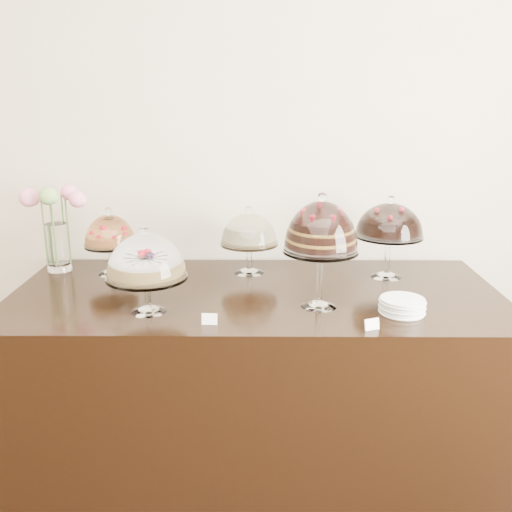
{
  "coord_description": "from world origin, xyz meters",
  "views": [
    {
      "loc": [
        0.32,
        0.01,
        1.77
      ],
      "look_at": [
        0.3,
        2.4,
        1.08
      ],
      "focal_mm": 40.0,
      "sensor_mm": 36.0,
      "label": 1
    }
  ],
  "objects_px": {
    "cake_stand_sugar_sponge": "(146,260)",
    "plate_stack": "(402,306)",
    "display_counter": "(256,380)",
    "cake_stand_cheesecake": "(249,232)",
    "cake_stand_fruit_tart": "(110,234)",
    "cake_stand_choco_layer": "(321,231)",
    "cake_stand_dark_choco": "(390,223)",
    "flower_vase": "(55,221)"
  },
  "relations": [
    {
      "from": "cake_stand_fruit_tart",
      "to": "flower_vase",
      "type": "height_order",
      "value": "flower_vase"
    },
    {
      "from": "display_counter",
      "to": "flower_vase",
      "type": "relative_size",
      "value": 4.97
    },
    {
      "from": "cake_stand_choco_layer",
      "to": "plate_stack",
      "type": "height_order",
      "value": "cake_stand_choco_layer"
    },
    {
      "from": "cake_stand_choco_layer",
      "to": "cake_stand_dark_choco",
      "type": "relative_size",
      "value": 1.21
    },
    {
      "from": "display_counter",
      "to": "cake_stand_sugar_sponge",
      "type": "bearing_deg",
      "value": -150.17
    },
    {
      "from": "cake_stand_dark_choco",
      "to": "flower_vase",
      "type": "distance_m",
      "value": 1.64
    },
    {
      "from": "cake_stand_dark_choco",
      "to": "cake_stand_fruit_tart",
      "type": "bearing_deg",
      "value": 178.18
    },
    {
      "from": "cake_stand_fruit_tart",
      "to": "cake_stand_dark_choco",
      "type": "bearing_deg",
      "value": -1.82
    },
    {
      "from": "display_counter",
      "to": "flower_vase",
      "type": "distance_m",
      "value": 1.26
    },
    {
      "from": "cake_stand_cheesecake",
      "to": "plate_stack",
      "type": "xyz_separation_m",
      "value": [
        0.63,
        -0.54,
        -0.18
      ]
    },
    {
      "from": "cake_stand_fruit_tart",
      "to": "cake_stand_sugar_sponge",
      "type": "bearing_deg",
      "value": -61.45
    },
    {
      "from": "display_counter",
      "to": "cake_stand_fruit_tart",
      "type": "height_order",
      "value": "cake_stand_fruit_tart"
    },
    {
      "from": "cake_stand_dark_choco",
      "to": "flower_vase",
      "type": "relative_size",
      "value": 0.9
    },
    {
      "from": "display_counter",
      "to": "cake_stand_cheesecake",
      "type": "xyz_separation_m",
      "value": [
        -0.04,
        0.27,
        0.66
      ]
    },
    {
      "from": "cake_stand_sugar_sponge",
      "to": "cake_stand_fruit_tart",
      "type": "bearing_deg",
      "value": 118.55
    },
    {
      "from": "cake_stand_fruit_tart",
      "to": "flower_vase",
      "type": "xyz_separation_m",
      "value": [
        -0.28,
        0.05,
        0.06
      ]
    },
    {
      "from": "cake_stand_cheesecake",
      "to": "plate_stack",
      "type": "bearing_deg",
      "value": -40.27
    },
    {
      "from": "cake_stand_sugar_sponge",
      "to": "flower_vase",
      "type": "distance_m",
      "value": 0.79
    },
    {
      "from": "display_counter",
      "to": "cake_stand_choco_layer",
      "type": "xyz_separation_m",
      "value": [
        0.27,
        -0.19,
        0.78
      ]
    },
    {
      "from": "display_counter",
      "to": "cake_stand_cheesecake",
      "type": "bearing_deg",
      "value": 97.49
    },
    {
      "from": "cake_stand_sugar_sponge",
      "to": "plate_stack",
      "type": "height_order",
      "value": "cake_stand_sugar_sponge"
    },
    {
      "from": "display_counter",
      "to": "cake_stand_fruit_tart",
      "type": "relative_size",
      "value": 6.6
    },
    {
      "from": "cake_stand_fruit_tart",
      "to": "plate_stack",
      "type": "bearing_deg",
      "value": -21.59
    },
    {
      "from": "cake_stand_dark_choco",
      "to": "plate_stack",
      "type": "height_order",
      "value": "cake_stand_dark_choco"
    },
    {
      "from": "cake_stand_sugar_sponge",
      "to": "cake_stand_fruit_tart",
      "type": "relative_size",
      "value": 1.09
    },
    {
      "from": "cake_stand_dark_choco",
      "to": "cake_stand_fruit_tart",
      "type": "distance_m",
      "value": 1.35
    },
    {
      "from": "display_counter",
      "to": "cake_stand_choco_layer",
      "type": "distance_m",
      "value": 0.84
    },
    {
      "from": "display_counter",
      "to": "plate_stack",
      "type": "height_order",
      "value": "plate_stack"
    },
    {
      "from": "cake_stand_choco_layer",
      "to": "cake_stand_cheesecake",
      "type": "bearing_deg",
      "value": 122.91
    },
    {
      "from": "cake_stand_choco_layer",
      "to": "cake_stand_cheesecake",
      "type": "distance_m",
      "value": 0.57
    },
    {
      "from": "flower_vase",
      "to": "cake_stand_cheesecake",
      "type": "bearing_deg",
      "value": -1.89
    },
    {
      "from": "cake_stand_fruit_tart",
      "to": "plate_stack",
      "type": "distance_m",
      "value": 1.42
    },
    {
      "from": "cake_stand_choco_layer",
      "to": "plate_stack",
      "type": "relative_size",
      "value": 2.65
    },
    {
      "from": "display_counter",
      "to": "cake_stand_sugar_sponge",
      "type": "height_order",
      "value": "cake_stand_sugar_sponge"
    },
    {
      "from": "cake_stand_dark_choco",
      "to": "plate_stack",
      "type": "relative_size",
      "value": 2.18
    },
    {
      "from": "cake_stand_fruit_tart",
      "to": "flower_vase",
      "type": "bearing_deg",
      "value": 170.28
    },
    {
      "from": "display_counter",
      "to": "cake_stand_choco_layer",
      "type": "bearing_deg",
      "value": -35.71
    },
    {
      "from": "cake_stand_cheesecake",
      "to": "flower_vase",
      "type": "distance_m",
      "value": 0.96
    },
    {
      "from": "cake_stand_dark_choco",
      "to": "cake_stand_cheesecake",
      "type": "bearing_deg",
      "value": 174.95
    },
    {
      "from": "cake_stand_sugar_sponge",
      "to": "plate_stack",
      "type": "bearing_deg",
      "value": -0.51
    },
    {
      "from": "cake_stand_sugar_sponge",
      "to": "cake_stand_dark_choco",
      "type": "xyz_separation_m",
      "value": [
        1.07,
        0.47,
        0.05
      ]
    },
    {
      "from": "display_counter",
      "to": "cake_stand_dark_choco",
      "type": "distance_m",
      "value": 0.98
    }
  ]
}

